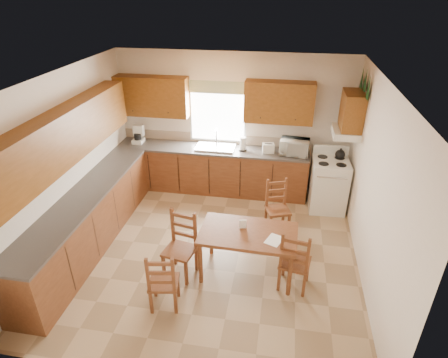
% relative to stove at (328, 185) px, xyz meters
% --- Properties ---
extents(floor, '(4.50, 4.50, 0.00)m').
position_rel_stove_xyz_m(floor, '(-1.87, -1.63, -0.48)').
color(floor, tan).
rests_on(floor, ground).
extents(ceiling, '(4.50, 4.50, 0.00)m').
position_rel_stove_xyz_m(ceiling, '(-1.87, -1.63, 2.22)').
color(ceiling, '#945D24').
rests_on(ceiling, floor).
extents(wall_left, '(4.50, 4.50, 0.00)m').
position_rel_stove_xyz_m(wall_left, '(-4.12, -1.63, 0.87)').
color(wall_left, silver).
rests_on(wall_left, floor).
extents(wall_right, '(4.50, 4.50, 0.00)m').
position_rel_stove_xyz_m(wall_right, '(0.38, -1.63, 0.87)').
color(wall_right, silver).
rests_on(wall_right, floor).
extents(wall_back, '(4.50, 4.50, 0.00)m').
position_rel_stove_xyz_m(wall_back, '(-1.87, 0.62, 0.87)').
color(wall_back, silver).
rests_on(wall_back, floor).
extents(wall_front, '(4.50, 4.50, 0.00)m').
position_rel_stove_xyz_m(wall_front, '(-1.87, -3.88, 0.87)').
color(wall_front, silver).
rests_on(wall_front, floor).
extents(lower_cab_back, '(3.75, 0.60, 0.88)m').
position_rel_stove_xyz_m(lower_cab_back, '(-2.25, 0.32, -0.04)').
color(lower_cab_back, brown).
rests_on(lower_cab_back, floor).
extents(lower_cab_left, '(0.60, 3.60, 0.88)m').
position_rel_stove_xyz_m(lower_cab_left, '(-3.82, -1.78, -0.04)').
color(lower_cab_left, brown).
rests_on(lower_cab_left, floor).
extents(counter_back, '(3.75, 0.63, 0.04)m').
position_rel_stove_xyz_m(counter_back, '(-2.25, 0.32, 0.42)').
color(counter_back, '#49433F').
rests_on(counter_back, lower_cab_back).
extents(counter_left, '(0.63, 3.60, 0.04)m').
position_rel_stove_xyz_m(counter_left, '(-3.82, -1.78, 0.42)').
color(counter_left, '#49433F').
rests_on(counter_left, lower_cab_left).
extents(backsplash, '(3.75, 0.01, 0.18)m').
position_rel_stove_xyz_m(backsplash, '(-2.25, 0.61, 0.53)').
color(backsplash, gray).
rests_on(backsplash, counter_back).
extents(upper_cab_back_left, '(1.41, 0.33, 0.75)m').
position_rel_stove_xyz_m(upper_cab_back_left, '(-3.42, 0.46, 1.38)').
color(upper_cab_back_left, brown).
rests_on(upper_cab_back_left, wall_back).
extents(upper_cab_back_right, '(1.25, 0.33, 0.75)m').
position_rel_stove_xyz_m(upper_cab_back_right, '(-1.01, 0.46, 1.38)').
color(upper_cab_back_right, brown).
rests_on(upper_cab_back_right, wall_back).
extents(upper_cab_left, '(0.33, 3.60, 0.75)m').
position_rel_stove_xyz_m(upper_cab_left, '(-3.96, -1.78, 1.38)').
color(upper_cab_left, brown).
rests_on(upper_cab_left, wall_left).
extents(upper_cab_stove, '(0.33, 0.62, 0.62)m').
position_rel_stove_xyz_m(upper_cab_stove, '(0.21, 0.02, 1.42)').
color(upper_cab_stove, brown).
rests_on(upper_cab_stove, wall_right).
extents(range_hood, '(0.44, 0.62, 0.12)m').
position_rel_stove_xyz_m(range_hood, '(0.16, 0.02, 1.04)').
color(range_hood, silver).
rests_on(range_hood, wall_right).
extents(window_frame, '(1.13, 0.02, 1.18)m').
position_rel_stove_xyz_m(window_frame, '(-2.17, 0.59, 1.07)').
color(window_frame, silver).
rests_on(window_frame, wall_back).
extents(window_pane, '(1.05, 0.01, 1.10)m').
position_rel_stove_xyz_m(window_pane, '(-2.17, 0.59, 1.07)').
color(window_pane, white).
rests_on(window_pane, wall_back).
extents(window_valance, '(1.19, 0.01, 0.24)m').
position_rel_stove_xyz_m(window_valance, '(-2.17, 0.56, 1.57)').
color(window_valance, '#5B7944').
rests_on(window_valance, wall_back).
extents(sink_basin, '(0.75, 0.45, 0.04)m').
position_rel_stove_xyz_m(sink_basin, '(-2.17, 0.32, 0.46)').
color(sink_basin, silver).
rests_on(sink_basin, counter_back).
extents(pine_decal_a, '(0.22, 0.22, 0.36)m').
position_rel_stove_xyz_m(pine_decal_a, '(0.34, -0.30, 1.90)').
color(pine_decal_a, '#153E1B').
rests_on(pine_decal_a, wall_right).
extents(pine_decal_b, '(0.22, 0.22, 0.36)m').
position_rel_stove_xyz_m(pine_decal_b, '(0.34, 0.02, 1.94)').
color(pine_decal_b, '#153E1B').
rests_on(pine_decal_b, wall_right).
extents(pine_decal_c, '(0.22, 0.22, 0.36)m').
position_rel_stove_xyz_m(pine_decal_c, '(0.34, 0.34, 1.90)').
color(pine_decal_c, '#153E1B').
rests_on(pine_decal_c, wall_right).
extents(stove, '(0.66, 0.68, 0.95)m').
position_rel_stove_xyz_m(stove, '(0.00, 0.00, 0.00)').
color(stove, silver).
rests_on(stove, floor).
extents(coffeemaker, '(0.23, 0.26, 0.31)m').
position_rel_stove_xyz_m(coffeemaker, '(-3.75, 0.34, 0.60)').
color(coffeemaker, silver).
rests_on(coffeemaker, counter_back).
extents(paper_towel, '(0.14, 0.14, 0.26)m').
position_rel_stove_xyz_m(paper_towel, '(-1.64, 0.32, 0.58)').
color(paper_towel, white).
rests_on(paper_towel, counter_back).
extents(toaster, '(0.24, 0.17, 0.18)m').
position_rel_stove_xyz_m(toaster, '(-1.15, 0.29, 0.53)').
color(toaster, silver).
rests_on(toaster, counter_back).
extents(microwave, '(0.53, 0.40, 0.29)m').
position_rel_stove_xyz_m(microwave, '(-0.67, 0.30, 0.59)').
color(microwave, silver).
rests_on(microwave, counter_back).
extents(dining_table, '(1.37, 0.81, 0.72)m').
position_rel_stove_xyz_m(dining_table, '(-1.26, -2.03, -0.11)').
color(dining_table, brown).
rests_on(dining_table, floor).
extents(chair_near_left, '(0.42, 0.41, 0.89)m').
position_rel_stove_xyz_m(chair_near_left, '(-2.25, -2.83, -0.03)').
color(chair_near_left, brown).
rests_on(chair_near_left, floor).
extents(chair_near_right, '(0.46, 0.45, 0.95)m').
position_rel_stove_xyz_m(chair_near_right, '(-0.59, -2.19, 0.00)').
color(chair_near_right, brown).
rests_on(chair_near_right, floor).
extents(chair_far_left, '(0.49, 0.47, 0.99)m').
position_rel_stove_xyz_m(chair_far_left, '(-2.21, -2.23, 0.02)').
color(chair_far_left, brown).
rests_on(chair_far_left, floor).
extents(chair_far_right, '(0.47, 0.46, 0.90)m').
position_rel_stove_xyz_m(chair_far_right, '(-0.88, -0.87, -0.03)').
color(chair_far_right, brown).
rests_on(chair_far_right, floor).
extents(table_paper, '(0.28, 0.32, 0.00)m').
position_rel_stove_xyz_m(table_paper, '(-0.90, -2.15, 0.25)').
color(table_paper, white).
rests_on(table_paper, dining_table).
extents(table_card, '(0.10, 0.04, 0.13)m').
position_rel_stove_xyz_m(table_card, '(-1.35, -1.94, 0.31)').
color(table_card, white).
rests_on(table_card, dining_table).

